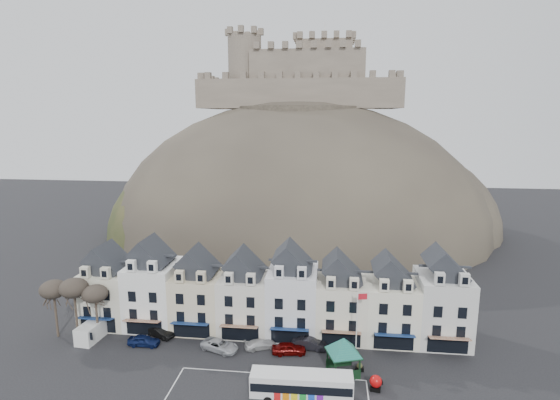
% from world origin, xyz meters
% --- Properties ---
extents(ground, '(300.00, 300.00, 0.00)m').
position_xyz_m(ground, '(0.00, 0.00, 0.00)').
color(ground, black).
rests_on(ground, ground).
extents(coach_bay_markings, '(22.00, 7.50, 0.01)m').
position_xyz_m(coach_bay_markings, '(2.00, 1.25, 0.00)').
color(coach_bay_markings, silver).
rests_on(coach_bay_markings, ground).
extents(townhouse_terrace, '(54.40, 9.35, 11.80)m').
position_xyz_m(townhouse_terrace, '(0.15, 15.97, 5.30)').
color(townhouse_terrace, beige).
rests_on(townhouse_terrace, ground).
extents(castle_hill, '(100.00, 76.00, 68.00)m').
position_xyz_m(castle_hill, '(1.25, 68.95, 0.11)').
color(castle_hill, '#37312A').
rests_on(castle_hill, ground).
extents(castle, '(50.20, 22.20, 22.00)m').
position_xyz_m(castle, '(0.51, 75.93, 40.19)').
color(castle, '#685C4F').
rests_on(castle, ground).
extents(tree_left_far, '(3.61, 3.61, 8.24)m').
position_xyz_m(tree_left_far, '(-29.00, 10.50, 6.90)').
color(tree_left_far, '#342921').
rests_on(tree_left_far, ground).
extents(tree_left_mid, '(3.78, 3.78, 8.64)m').
position_xyz_m(tree_left_mid, '(-26.00, 10.50, 7.24)').
color(tree_left_mid, '#342921').
rests_on(tree_left_mid, ground).
extents(tree_left_near, '(3.43, 3.43, 7.84)m').
position_xyz_m(tree_left_near, '(-23.00, 10.50, 6.55)').
color(tree_left_near, '#342921').
rests_on(tree_left_near, ground).
extents(bus, '(11.10, 2.85, 3.12)m').
position_xyz_m(bus, '(5.72, 0.72, 1.72)').
color(bus, '#262628').
rests_on(bus, ground).
extents(bus_shelter, '(6.90, 6.90, 4.61)m').
position_xyz_m(bus_shelter, '(10.33, 6.14, 3.58)').
color(bus_shelter, black).
rests_on(bus_shelter, ground).
extents(red_buoy, '(1.38, 1.38, 1.71)m').
position_xyz_m(red_buoy, '(13.91, 3.40, 0.88)').
color(red_buoy, black).
rests_on(red_buoy, ground).
extents(flagpole, '(1.26, 0.35, 8.84)m').
position_xyz_m(flagpole, '(12.13, 10.02, 5.05)').
color(flagpole, silver).
rests_on(flagpole, ground).
extents(white_van, '(2.76, 5.42, 2.39)m').
position_xyz_m(white_van, '(-23.75, 10.51, 1.20)').
color(white_van, white).
rests_on(white_van, ground).
extents(planter_west, '(1.05, 0.73, 1.04)m').
position_xyz_m(planter_west, '(12.32, 6.89, 0.50)').
color(planter_west, black).
rests_on(planter_west, ground).
extents(planter_east, '(0.92, 0.62, 0.89)m').
position_xyz_m(planter_east, '(14.36, 4.53, 0.43)').
color(planter_east, black).
rests_on(planter_east, ground).
extents(car_navy, '(4.25, 1.75, 1.44)m').
position_xyz_m(car_navy, '(-16.00, 9.50, 0.72)').
color(car_navy, '#0E1947').
rests_on(car_navy, ground).
extents(car_black, '(4.49, 3.06, 1.40)m').
position_xyz_m(car_black, '(-14.80, 12.00, 0.70)').
color(car_black, black).
rests_on(car_black, ground).
extents(car_silver, '(5.46, 3.88, 1.40)m').
position_xyz_m(car_silver, '(-5.60, 9.50, 0.70)').
color(car_silver, '#B6B9BE').
rests_on(car_silver, ground).
extents(car_white, '(4.52, 3.26, 1.22)m').
position_xyz_m(car_white, '(-0.40, 10.62, 0.61)').
color(car_white, '#BDBDBD').
rests_on(car_white, ground).
extents(car_maroon, '(4.61, 2.40, 1.50)m').
position_xyz_m(car_maroon, '(3.50, 9.72, 0.75)').
color(car_maroon, '#530504').
rests_on(car_maroon, ground).
extents(car_charcoal, '(4.73, 2.08, 1.51)m').
position_xyz_m(car_charcoal, '(6.00, 11.30, 0.76)').
color(car_charcoal, black).
rests_on(car_charcoal, ground).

